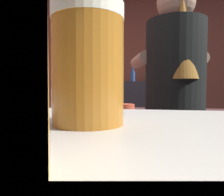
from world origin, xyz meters
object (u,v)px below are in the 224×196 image
Objects in this scene: bartender at (175,108)px; bottle_olive_oil at (148,76)px; mixing_bowl at (125,107)px; chefs_knife at (207,112)px; pint_glass_far at (88,65)px; mini_fridge at (11,124)px; bottle_vinegar at (154,76)px; bottle_soy at (157,75)px; bottle_hot_sauce at (133,76)px.

bartender is 1.90m from bottle_olive_oil.
mixing_bowl is 0.65m from chefs_knife.
bottle_olive_oil is (0.05, 2.94, 0.13)m from pint_glass_far.
bottle_olive_oil reaches higher than mini_fridge.
mini_fridge is at bearing 146.03° from chefs_knife.
bottle_vinegar is at bearing 96.02° from chefs_knife.
mini_fridge reaches higher than mixing_bowl.
bottle_vinegar is 0.09m from bottle_olive_oil.
bottle_soy is at bearing -71.37° from bottle_vinegar.
bottle_soy is at bearing -11.11° from bottle_hot_sauce.
bottle_soy is at bearing 95.54° from chefs_knife.
bartender is 8.47× the size of bottle_vinegar.
chefs_knife is 1.57m from pint_glass_far.
bottle_soy is at bearing 3.68° from mini_fridge.
bottle_olive_oil is (2.04, 0.23, 0.72)m from mini_fridge.
bartender is 12.67× the size of pint_glass_far.
pint_glass_far is at bearing -86.76° from bottle_hot_sauce.
bartender reaches higher than bottle_vinegar.
bottle_soy reaches higher than mini_fridge.
mini_fridge is 6.56× the size of mixing_bowl.
pint_glass_far reaches higher than mini_fridge.
bottle_hot_sauce reaches higher than chefs_knife.
mixing_bowl is 1.33m from bottle_hot_sauce.
mini_fridge is 2.81m from chefs_knife.
mini_fridge is 4.62× the size of chefs_knife.
pint_glass_far is at bearing -92.57° from bottle_vinegar.
mixing_bowl is at bearing -104.40° from bottle_soy.
bottle_olive_oil is (-0.08, -0.04, -0.00)m from bottle_vinegar.
mini_fridge is 2.26m from bottle_vinegar.
pint_glass_far is 2.94m from bottle_olive_oil.
bottle_soy is (0.31, 1.22, 0.33)m from mixing_bowl.
chefs_knife is 1.59m from bottle_vinegar.
bottle_soy reaches higher than bottle_vinegar.
mixing_bowl is at bearing 94.81° from pint_glass_far.
mixing_bowl is 1.25× the size of pint_glass_far.
bottle_soy reaches higher than pint_glass_far.
bottle_vinegar is (-0.36, 1.51, 0.35)m from chefs_knife.
bottle_vinegar is at bearing 26.17° from bottle_olive_oil.
bottle_vinegar is 1.02× the size of bottle_olive_oil.
chefs_knife is 1.46m from bottle_soy.
bottle_olive_oil reaches higher than mixing_bowl.
bottle_hot_sauce is 0.22m from bottle_olive_oil.
pint_glass_far is 0.63× the size of bottle_soy.
bottle_hot_sauce is 1.10× the size of bottle_olive_oil.
bottle_vinegar is at bearing 11.76° from bottle_hot_sauce.
chefs_knife is at bearing -76.87° from bottle_soy.
chefs_knife is at bearing -76.38° from bottle_vinegar.
bartender is 10.17× the size of mixing_bowl.
chefs_knife is at bearing 71.29° from pint_glass_far.
bottle_olive_oil is at bearing 99.48° from chefs_knife.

